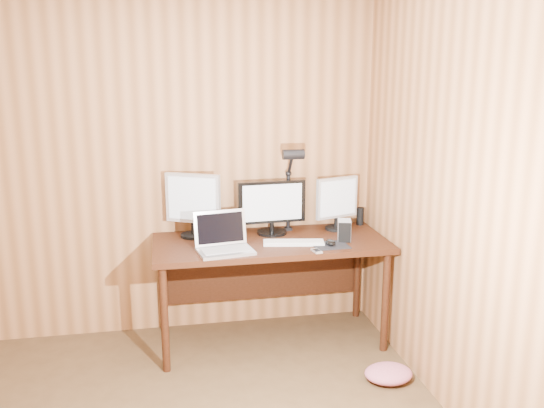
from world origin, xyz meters
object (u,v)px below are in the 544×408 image
object	(u,v)px
speaker	(360,216)
phone	(317,251)
mouse	(330,242)
desk_lamp	(291,178)
desk	(269,254)
monitor_center	(272,207)
keyboard	(294,242)
laptop	(223,241)
hard_drive	(344,230)
monitor_right	(337,202)
monitor_left	(193,203)

from	to	relation	value
speaker	phone	bearing A→B (deg)	-130.59
mouse	phone	xyz separation A→B (m)	(-0.13, -0.11, -0.02)
speaker	desk_lamp	xyz separation A→B (m)	(-0.57, -0.12, 0.34)
desk	monitor_center	distance (m)	0.33
phone	desk_lamp	world-z (taller)	desk_lamp
desk	keyboard	xyz separation A→B (m)	(0.14, -0.18, 0.13)
laptop	phone	distance (m)	0.61
mouse	phone	distance (m)	0.17
hard_drive	phone	xyz separation A→B (m)	(-0.25, -0.22, -0.06)
mouse	keyboard	bearing A→B (deg)	148.90
monitor_center	phone	distance (m)	0.55
monitor_right	mouse	distance (m)	0.44
monitor_left	mouse	size ratio (longest dim) A/B	4.18
laptop	desk_lamp	world-z (taller)	desk_lamp
monitor_right	phone	size ratio (longest dim) A/B	3.96
hard_drive	keyboard	bearing A→B (deg)	-161.80
speaker	desk_lamp	distance (m)	0.67
desk	mouse	world-z (taller)	mouse
laptop	speaker	xyz separation A→B (m)	(1.09, 0.43, 0.00)
hard_drive	speaker	xyz separation A→B (m)	(0.24, 0.36, -0.00)
desk	laptop	bearing A→B (deg)	-146.28
monitor_right	desk_lamp	size ratio (longest dim) A/B	0.59
mouse	hard_drive	xyz separation A→B (m)	(0.13, 0.10, 0.05)
keyboard	desk_lamp	bearing A→B (deg)	91.70
mouse	speaker	world-z (taller)	speaker
mouse	hard_drive	world-z (taller)	hard_drive
monitor_left	monitor_center	bearing A→B (deg)	23.86
keyboard	mouse	size ratio (longest dim) A/B	3.94
mouse	phone	size ratio (longest dim) A/B	1.09
laptop	mouse	distance (m)	0.72
mouse	monitor_left	bearing A→B (deg)	145.40
monitor_right	keyboard	xyz separation A→B (m)	(-0.39, -0.29, -0.20)
keyboard	phone	world-z (taller)	keyboard
phone	desk_lamp	size ratio (longest dim) A/B	0.15
speaker	desk	bearing A→B (deg)	-164.59
keyboard	speaker	bearing A→B (deg)	42.30
monitor_center	speaker	bearing A→B (deg)	5.65
laptop	keyboard	distance (m)	0.49
keyboard	speaker	world-z (taller)	speaker
mouse	speaker	bearing A→B (deg)	40.62
desk_lamp	keyboard	bearing A→B (deg)	-84.80
monitor_left	speaker	world-z (taller)	monitor_left
monitor_left	laptop	bearing A→B (deg)	-37.41
laptop	phone	world-z (taller)	laptop
monitor_right	mouse	size ratio (longest dim) A/B	3.62
monitor_right	laptop	distance (m)	0.95
desk	monitor_center	size ratio (longest dim) A/B	3.28
monitor_center	mouse	xyz separation A→B (m)	(0.33, -0.36, -0.17)
laptop	hard_drive	bearing A→B (deg)	-4.19
phone	desk_lamp	distance (m)	0.61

